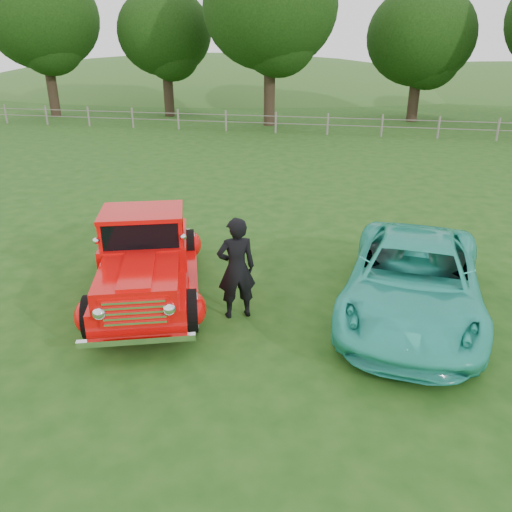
% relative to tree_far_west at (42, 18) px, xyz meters
% --- Properties ---
extents(ground, '(140.00, 140.00, 0.00)m').
position_rel_tree_far_west_xyz_m(ground, '(20.00, -26.00, -6.49)').
color(ground, '#1B4713').
rests_on(ground, ground).
extents(distant_hills, '(116.00, 60.00, 18.00)m').
position_rel_tree_far_west_xyz_m(distant_hills, '(15.92, 33.46, -11.03)').
color(distant_hills, '#396525').
rests_on(distant_hills, ground).
extents(fence_line, '(48.00, 0.12, 1.20)m').
position_rel_tree_far_west_xyz_m(fence_line, '(20.00, -4.00, -5.88)').
color(fence_line, gray).
rests_on(fence_line, ground).
extents(tree_far_west, '(7.60, 7.60, 9.93)m').
position_rel_tree_far_west_xyz_m(tree_far_west, '(0.00, 0.00, 0.00)').
color(tree_far_west, '#2F2117').
rests_on(tree_far_west, ground).
extents(tree_mid_west, '(6.40, 6.40, 8.46)m').
position_rel_tree_far_west_xyz_m(tree_mid_west, '(8.00, 2.00, -0.94)').
color(tree_mid_west, '#2F2117').
rests_on(tree_mid_west, ground).
extents(tree_near_west, '(8.00, 8.00, 10.42)m').
position_rel_tree_far_west_xyz_m(tree_near_west, '(16.00, -1.00, 0.31)').
color(tree_near_west, '#2F2117').
rests_on(tree_near_west, ground).
extents(tree_near_east, '(6.80, 6.80, 8.33)m').
position_rel_tree_far_west_xyz_m(tree_near_east, '(25.00, 3.00, -1.24)').
color(tree_near_east, '#2F2117').
rests_on(tree_near_east, ground).
extents(red_pickup, '(3.43, 5.28, 1.78)m').
position_rel_tree_far_west_xyz_m(red_pickup, '(18.43, -24.87, -5.69)').
color(red_pickup, black).
rests_on(red_pickup, ground).
extents(teal_sedan, '(2.79, 5.25, 1.41)m').
position_rel_tree_far_west_xyz_m(teal_sedan, '(23.49, -24.53, -5.78)').
color(teal_sedan, '#2FBDA7').
rests_on(teal_sedan, ground).
extents(man, '(0.83, 0.72, 1.91)m').
position_rel_tree_far_west_xyz_m(man, '(20.38, -25.32, -5.53)').
color(man, black).
rests_on(man, ground).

